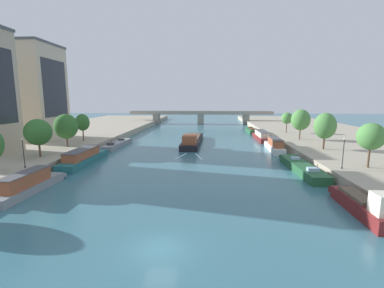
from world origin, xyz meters
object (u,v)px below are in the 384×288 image
tree_left_second (38,132)px  lamppost_left_bank (23,152)px  moored_boat_left_lone (117,144)px  tree_left_midway (82,122)px  moored_boat_right_gap_after (261,136)px  tree_right_past_mid (371,137)px  barge_midriver (192,140)px  tree_right_nearest (301,120)px  bridge_far (201,116)px  moored_boat_right_midway (301,167)px  moored_boat_right_near (363,205)px  moored_boat_right_upstream (251,131)px  tree_right_second (287,118)px  tree_right_distant (325,126)px  moored_boat_left_far (84,157)px  moored_boat_right_lone (275,146)px  tree_left_end_of_row (66,126)px  lamppost_right_bank (343,152)px  moored_boat_left_near (29,184)px

tree_left_second → lamppost_left_bank: (2.44, -7.39, -1.85)m
moored_boat_left_lone → tree_left_midway: tree_left_midway is taller
moored_boat_right_gap_after → tree_right_past_mid: tree_right_past_mid is taller
barge_midriver → lamppost_left_bank: bearing=-124.5°
tree_right_past_mid → tree_right_nearest: 27.50m
bridge_far → lamppost_left_bank: bearing=-104.2°
moored_boat_right_midway → tree_right_past_mid: 10.42m
barge_midriver → bridge_far: 57.00m
moored_boat_right_near → tree_right_nearest: bearing=80.4°
moored_boat_right_near → moored_boat_right_upstream: (-0.74, 67.09, -0.30)m
moored_boat_left_lone → tree_right_nearest: size_ratio=2.14×
tree_right_second → moored_boat_right_upstream: bearing=120.4°
tree_right_past_mid → tree_right_second: tree_right_past_mid is taller
moored_boat_right_near → bridge_far: 100.57m
tree_right_past_mid → tree_right_distant: (-0.33, 14.52, 0.07)m
moored_boat_right_midway → bridge_far: bridge_far is taller
tree_right_second → lamppost_left_bank: (-49.00, -43.89, -1.86)m
moored_boat_left_far → moored_boat_right_upstream: moored_boat_left_far is taller
barge_midriver → moored_boat_right_midway: barge_midriver is taller
tree_right_nearest → lamppost_left_bank: bearing=-147.7°
moored_boat_right_lone → tree_left_second: size_ratio=2.05×
lamppost_left_bank → tree_left_end_of_row: bearing=99.3°
lamppost_left_bank → tree_left_midway: bearing=97.2°
tree_left_end_of_row → lamppost_right_bank: (48.04, -14.80, -1.79)m
moored_boat_left_near → moored_boat_right_lone: moored_boat_right_lone is taller
moored_boat_right_lone → moored_boat_right_gap_after: size_ratio=0.85×
moored_boat_left_far → moored_boat_left_lone: bearing=90.2°
moored_boat_right_midway → lamppost_left_bank: 41.85m
moored_boat_right_near → lamppost_left_bank: 42.91m
tree_right_nearest → tree_right_second: tree_right_nearest is taller
moored_boat_right_near → tree_right_past_mid: 15.66m
moored_boat_left_far → lamppost_left_bank: lamppost_left_bank is taller
barge_midriver → moored_boat_right_gap_after: bearing=24.5°
moored_boat_right_upstream → moored_boat_left_near: bearing=-120.3°
tree_left_end_of_row → tree_right_nearest: bearing=14.8°
moored_boat_right_lone → moored_boat_left_far: bearing=-159.1°
moored_boat_right_lone → tree_right_second: size_ratio=2.25×
barge_midriver → moored_boat_left_lone: 18.74m
moored_boat_right_gap_after → moored_boat_left_near: bearing=-128.7°
moored_boat_right_gap_after → lamppost_right_bank: (3.90, -38.64, 3.03)m
moored_boat_left_far → moored_boat_right_near: moored_boat_right_near is taller
moored_boat_left_far → tree_left_end_of_row: tree_left_end_of_row is taller
tree_right_nearest → moored_boat_left_near: bearing=-140.8°
tree_left_second → tree_left_end_of_row: bearing=92.2°
moored_boat_right_gap_after → tree_right_distant: bearing=-71.9°
moored_boat_right_lone → tree_left_midway: tree_left_midway is taller
moored_boat_left_lone → moored_boat_right_upstream: 47.41m
tree_left_end_of_row → tree_left_midway: 8.05m
barge_midriver → moored_boat_right_near: barge_midriver is taller
moored_boat_left_near → moored_boat_right_midway: moored_boat_left_near is taller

